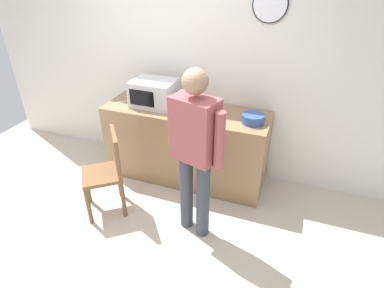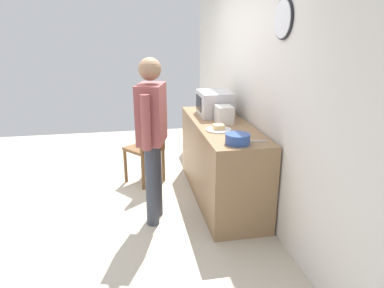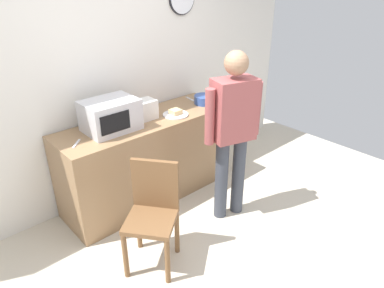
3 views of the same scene
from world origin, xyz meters
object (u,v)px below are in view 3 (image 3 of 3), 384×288
(microwave, at_px, (110,115))
(person_standing, at_px, (233,126))
(fork_utensil, at_px, (76,144))
(spoon_utensil, at_px, (190,99))
(sandwich_plate, at_px, (176,114))
(salad_bowl, at_px, (204,99))
(wooden_chair, at_px, (153,210))
(toaster, at_px, (145,110))

(microwave, xyz_separation_m, person_standing, (0.81, -0.84, -0.08))
(fork_utensil, relative_size, spoon_utensil, 1.00)
(sandwich_plate, distance_m, salad_bowl, 0.49)
(salad_bowl, distance_m, spoon_utensil, 0.23)
(sandwich_plate, xyz_separation_m, fork_utensil, (-1.10, 0.07, -0.01))
(fork_utensil, bearing_deg, spoon_utensil, 7.81)
(sandwich_plate, xyz_separation_m, spoon_utensil, (0.46, 0.28, -0.01))
(microwave, relative_size, wooden_chair, 0.53)
(fork_utensil, xyz_separation_m, spoon_utensil, (1.55, 0.21, 0.00))
(microwave, bearing_deg, fork_utensil, -171.17)
(microwave, bearing_deg, spoon_utensil, 7.46)
(salad_bowl, height_order, toaster, toaster)
(toaster, distance_m, fork_utensil, 0.81)
(salad_bowl, height_order, person_standing, person_standing)
(spoon_utensil, bearing_deg, salad_bowl, -83.06)
(microwave, height_order, sandwich_plate, microwave)
(microwave, distance_m, fork_utensil, 0.43)
(toaster, bearing_deg, person_standing, -64.85)
(spoon_utensil, relative_size, wooden_chair, 0.18)
(toaster, bearing_deg, salad_bowl, -5.91)
(sandwich_plate, bearing_deg, fork_utensil, 176.58)
(salad_bowl, xyz_separation_m, person_standing, (-0.37, -0.78, 0.03))
(sandwich_plate, bearing_deg, spoon_utensil, 31.42)
(spoon_utensil, xyz_separation_m, person_standing, (-0.35, -1.00, 0.07))
(toaster, distance_m, person_standing, 0.95)
(microwave, bearing_deg, salad_bowl, -3.30)
(sandwich_plate, height_order, spoon_utensil, sandwich_plate)
(sandwich_plate, distance_m, spoon_utensil, 0.54)
(salad_bowl, distance_m, wooden_chair, 1.62)
(microwave, distance_m, person_standing, 1.17)
(spoon_utensil, bearing_deg, toaster, -169.50)
(sandwich_plate, height_order, person_standing, person_standing)
(sandwich_plate, relative_size, toaster, 1.24)
(microwave, distance_m, toaster, 0.41)
(microwave, relative_size, fork_utensil, 2.94)
(salad_bowl, xyz_separation_m, fork_utensil, (-1.58, 0.01, -0.04))
(wooden_chair, bearing_deg, person_standing, 0.28)
(microwave, xyz_separation_m, spoon_utensil, (1.16, 0.15, -0.15))
(toaster, relative_size, spoon_utensil, 1.29)
(spoon_utensil, bearing_deg, microwave, -172.54)
(microwave, bearing_deg, wooden_chair, -100.47)
(fork_utensil, bearing_deg, person_standing, -32.96)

